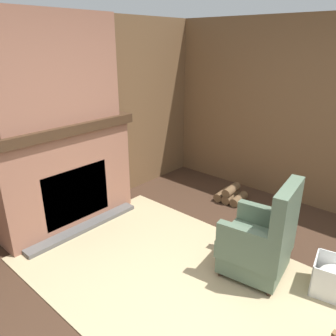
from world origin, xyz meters
TOP-DOWN VIEW (x-y plane):
  - ground_plane at (0.00, 0.00)m, footprint 14.00×14.00m
  - wood_panel_wall_left at (-2.52, 0.00)m, footprint 0.06×5.58m
  - fireplace_hearth at (-2.29, 0.00)m, footprint 0.59×1.78m
  - chimney_breast at (-2.30, 0.00)m, footprint 0.33×1.48m
  - area_rug at (-0.44, 0.08)m, footprint 3.53×2.05m
  - armchair at (-0.05, 0.67)m, footprint 0.68×0.67m
  - firewood_stack at (-1.10, 1.88)m, footprint 0.41×0.37m
  - oil_lamp_vase at (-2.34, -0.29)m, footprint 0.10×0.10m
  - storage_case at (-2.34, 0.27)m, footprint 0.15×0.22m

SIDE VIEW (x-z plane):
  - ground_plane at x=0.00m, z-range 0.00..0.00m
  - area_rug at x=-0.44m, z-range 0.00..0.01m
  - firewood_stack at x=-1.10m, z-range -0.03..0.21m
  - armchair at x=-0.05m, z-range -0.14..0.87m
  - fireplace_hearth at x=-2.29m, z-range 0.00..1.30m
  - wood_panel_wall_left at x=-2.52m, z-range 0.00..2.51m
  - storage_case at x=-2.34m, z-range 1.30..1.44m
  - oil_lamp_vase at x=-2.34m, z-range 1.26..1.57m
  - chimney_breast at x=-2.30m, z-range 1.30..2.49m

